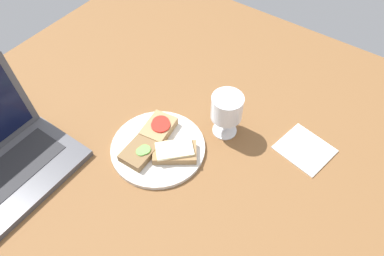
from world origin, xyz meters
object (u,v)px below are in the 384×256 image
at_px(plate, 158,148).
at_px(napkin, 305,149).
at_px(sandwich_with_tomato, 159,128).
at_px(sandwich_with_cucumber, 140,152).
at_px(sandwich_with_cheese, 175,152).
at_px(wine_glass, 227,109).

xyz_separation_m(plate, napkin, (0.22, -0.32, -0.00)).
distance_m(sandwich_with_tomato, napkin, 0.39).
height_order(sandwich_with_cucumber, sandwich_with_cheese, sandwich_with_cheese).
xyz_separation_m(sandwich_with_cucumber, wine_glass, (0.20, -0.13, 0.07)).
bearing_deg(sandwich_with_tomato, wine_glass, -51.27).
xyz_separation_m(sandwich_with_cucumber, napkin, (0.27, -0.34, -0.02)).
xyz_separation_m(sandwich_with_tomato, sandwich_with_cucumber, (-0.09, -0.01, -0.00)).
relative_size(plate, sandwich_with_cheese, 1.95).
distance_m(sandwich_with_cucumber, sandwich_with_cheese, 0.09).
height_order(sandwich_with_cheese, napkin, sandwich_with_cheese).
distance_m(plate, wine_glass, 0.21).
relative_size(plate, sandwich_with_cucumber, 2.61).
height_order(sandwich_with_cheese, wine_glass, wine_glass).
bearing_deg(plate, sandwich_with_cheese, -84.55).
relative_size(sandwich_with_tomato, napkin, 0.79).
distance_m(sandwich_with_tomato, wine_glass, 0.19).
bearing_deg(plate, wine_glass, -35.24).
xyz_separation_m(wine_glass, napkin, (0.07, -0.21, -0.09)).
relative_size(wine_glass, napkin, 1.00).
height_order(plate, napkin, plate).
xyz_separation_m(sandwich_with_tomato, napkin, (0.18, -0.35, -0.02)).
relative_size(sandwich_with_cheese, napkin, 0.98).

